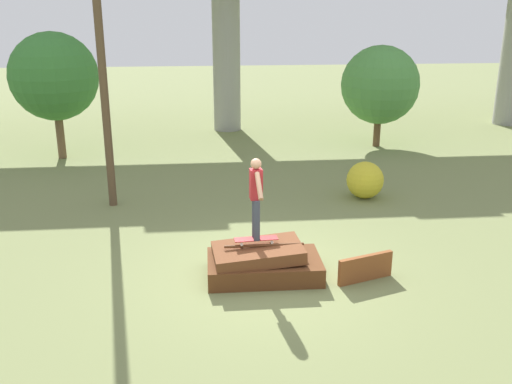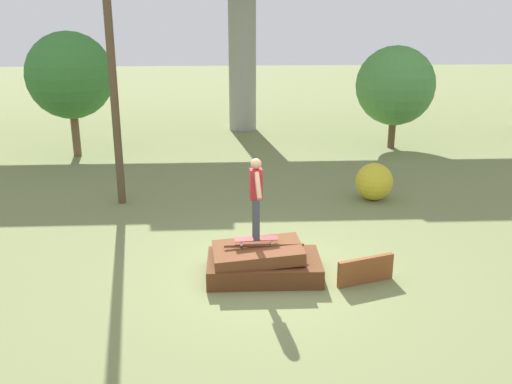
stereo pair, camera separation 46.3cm
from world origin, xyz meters
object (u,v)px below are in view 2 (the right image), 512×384
object	(u,v)px
skateboard	(256,239)
skater	(256,193)
tree_behind_right	(395,86)
utility_pole	(109,28)
bush_yellow_flowering	(374,182)
tree_behind_left	(70,76)

from	to	relation	value
skateboard	skater	distance (m)	0.90
skater	tree_behind_right	bearing A→B (deg)	61.61
utility_pole	bush_yellow_flowering	distance (m)	7.66
utility_pole	tree_behind_right	world-z (taller)	utility_pole
skateboard	bush_yellow_flowering	size ratio (longest dim) A/B	0.85
utility_pole	tree_behind_left	distance (m)	5.80
tree_behind_right	bush_yellow_flowering	xyz separation A→B (m)	(-2.08, -5.72, -1.73)
tree_behind_left	bush_yellow_flowering	bearing A→B (deg)	-29.62
skateboard	bush_yellow_flowering	bearing A→B (deg)	52.13
skater	tree_behind_right	world-z (taller)	tree_behind_right
skateboard	tree_behind_left	distance (m)	11.12
bush_yellow_flowering	skateboard	bearing A→B (deg)	-127.87
utility_pole	tree_behind_right	xyz separation A→B (m)	(8.68, 5.66, -2.16)
skater	tree_behind_left	size ratio (longest dim) A/B	0.37
skateboard	utility_pole	size ratio (longest dim) A/B	0.10
skater	tree_behind_right	size ratio (longest dim) A/B	0.43
skater	bush_yellow_flowering	world-z (taller)	skater
tree_behind_right	bush_yellow_flowering	size ratio (longest dim) A/B	3.67
skateboard	bush_yellow_flowering	xyz separation A→B (m)	(3.33, 4.28, -0.24)
skateboard	skater	size ratio (longest dim) A/B	0.54
utility_pole	tree_behind_left	world-z (taller)	utility_pole
skateboard	skater	bearing A→B (deg)	56.31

